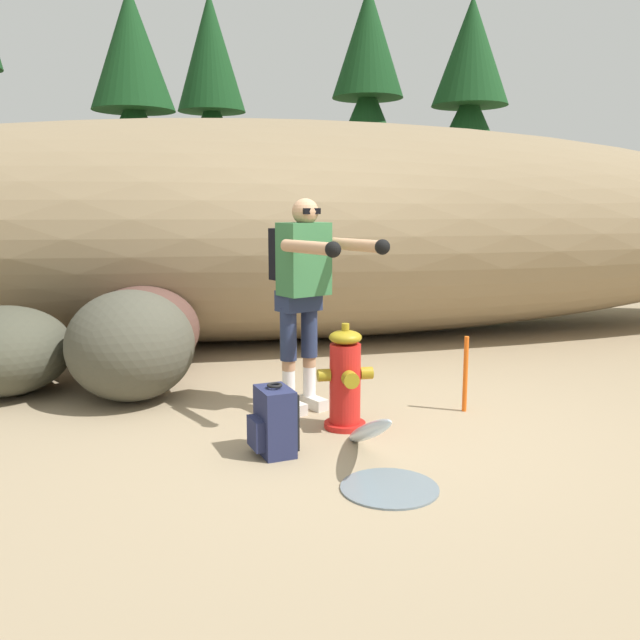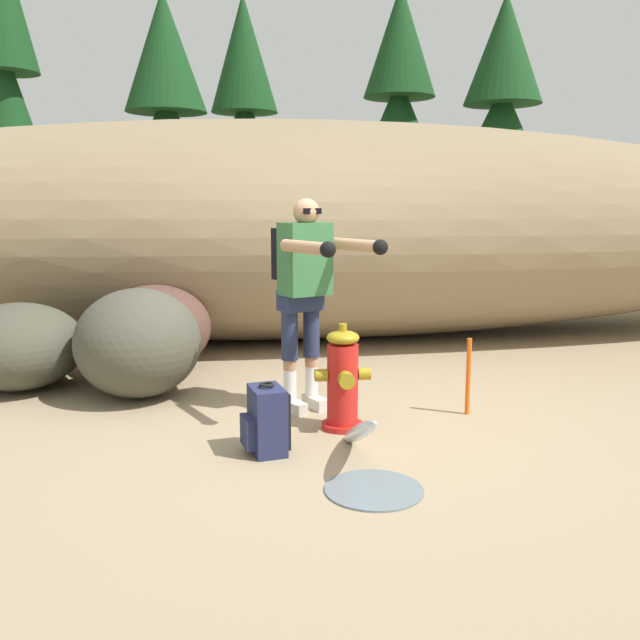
% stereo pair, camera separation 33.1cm
% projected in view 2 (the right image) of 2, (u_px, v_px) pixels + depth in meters
% --- Properties ---
extents(ground_plane, '(56.00, 56.00, 0.04)m').
position_uv_depth(ground_plane, '(350.00, 427.00, 4.97)').
color(ground_plane, '#998466').
extents(dirt_embankment, '(14.52, 3.20, 2.58)m').
position_uv_depth(dirt_embankment, '(301.00, 231.00, 8.06)').
color(dirt_embankment, '#897556').
rests_on(dirt_embankment, ground_plane).
extents(fire_hydrant, '(0.40, 0.35, 0.77)m').
position_uv_depth(fire_hydrant, '(343.00, 381.00, 4.83)').
color(fire_hydrant, red).
rests_on(fire_hydrant, ground_plane).
extents(hydrant_water_jet, '(0.57, 1.24, 0.52)m').
position_uv_depth(hydrant_water_jet, '(363.00, 447.00, 4.13)').
color(hydrant_water_jet, silver).
rests_on(hydrant_water_jet, ground_plane).
extents(utility_worker, '(0.78, 1.04, 1.65)m').
position_uv_depth(utility_worker, '(305.00, 279.00, 5.13)').
color(utility_worker, beige).
rests_on(utility_worker, ground_plane).
extents(spare_backpack, '(0.33, 0.33, 0.47)m').
position_uv_depth(spare_backpack, '(266.00, 421.00, 4.37)').
color(spare_backpack, '#23284C').
rests_on(spare_backpack, ground_plane).
extents(boulder_large, '(1.14, 1.25, 0.92)m').
position_uv_depth(boulder_large, '(138.00, 343.00, 5.65)').
color(boulder_large, '#474639').
rests_on(boulder_large, ground_plane).
extents(boulder_mid, '(1.36, 1.39, 0.76)m').
position_uv_depth(boulder_mid, '(18.00, 346.00, 5.88)').
color(boulder_mid, '#454537').
rests_on(boulder_mid, ground_plane).
extents(boulder_small, '(1.47, 1.50, 0.85)m').
position_uv_depth(boulder_small, '(154.00, 329.00, 6.48)').
color(boulder_small, '#4F342C').
rests_on(boulder_small, ground_plane).
extents(pine_tree_far_left, '(1.86, 1.86, 6.76)m').
position_uv_depth(pine_tree_far_left, '(7.00, 100.00, 12.22)').
color(pine_tree_far_left, '#47331E').
rests_on(pine_tree_far_left, ground_plane).
extents(pine_tree_left, '(2.50, 2.50, 5.75)m').
position_uv_depth(pine_tree_left, '(167.00, 133.00, 13.47)').
color(pine_tree_left, '#47331E').
rests_on(pine_tree_left, ground_plane).
extents(pine_tree_center, '(2.36, 2.36, 6.27)m').
position_uv_depth(pine_tree_center, '(245.00, 132.00, 15.49)').
color(pine_tree_center, '#47331E').
rests_on(pine_tree_center, ground_plane).
extents(pine_tree_right, '(2.37, 2.37, 6.20)m').
position_uv_depth(pine_tree_right, '(399.00, 117.00, 14.51)').
color(pine_tree_right, '#47331E').
rests_on(pine_tree_right, ground_plane).
extents(pine_tree_far_right, '(2.39, 2.39, 5.72)m').
position_uv_depth(pine_tree_far_right, '(501.00, 123.00, 13.55)').
color(pine_tree_far_right, '#47331E').
rests_on(pine_tree_far_right, ground_plane).
extents(survey_stake, '(0.04, 0.04, 0.60)m').
position_uv_depth(survey_stake, '(468.00, 377.00, 5.16)').
color(survey_stake, '#E55914').
rests_on(survey_stake, ground_plane).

